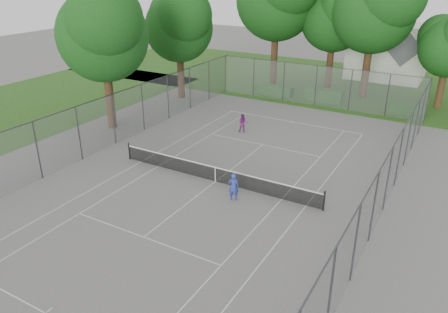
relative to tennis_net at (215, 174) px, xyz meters
The scene contains 15 objects.
ground 0.51m from the tennis_net, ahead, with size 120.00×120.00×0.00m, color #64615F.
grass_far 26.00m from the tennis_net, 90.00° to the left, with size 60.00×20.00×0.00m, color #244D16.
court_markings 0.50m from the tennis_net, ahead, with size 11.03×23.83×0.01m.
tennis_net is the anchor object (origin of this frame).
perimeter_fence 1.30m from the tennis_net, ahead, with size 18.08×34.08×3.52m.
tree_far_midleft 24.44m from the tennis_net, 91.91° to the left, with size 7.33×6.69×10.54m.
tree_far_midright 23.35m from the tennis_net, 81.79° to the left, with size 8.34×7.61×11.99m.
tree_side_back 18.57m from the tennis_net, 131.19° to the left, with size 6.87×6.28×9.88m.
tree_side_front 13.85m from the tennis_net, 161.36° to the left, with size 7.41×6.76×10.65m.
hedge_left 18.86m from the tennis_net, 103.57° to the left, with size 3.53×1.06×0.88m, color #1D4D18.
hedge_mid 18.65m from the tennis_net, 89.11° to the left, with size 3.39×0.97×1.06m, color #1D4D18.
hedge_right 20.01m from the tennis_net, 68.09° to the left, with size 2.94×1.08×0.88m, color #1D4D18.
house 30.88m from the tennis_net, 83.91° to the left, with size 7.61×5.90×9.48m.
girl_player 2.30m from the tennis_net, 34.24° to the right, with size 0.55×0.36×1.52m, color #2D3EA9.
woman_player 8.25m from the tennis_net, 106.63° to the left, with size 0.69×0.54×1.41m, color #7A2875.
Camera 1 is at (11.55, -19.10, 11.51)m, focal length 35.00 mm.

